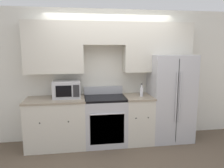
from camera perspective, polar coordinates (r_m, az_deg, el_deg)
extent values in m
plane|color=brown|center=(4.21, 0.67, -16.71)|extent=(12.00, 12.00, 0.00)
cube|color=silver|center=(4.46, -0.68, 2.33)|extent=(8.00, 0.06, 2.60)
cube|color=beige|center=(4.21, -14.96, 9.20)|extent=(1.08, 0.33, 0.95)
cube|color=beige|center=(4.22, -2.17, 13.05)|extent=(0.78, 0.33, 0.43)
cube|color=beige|center=(4.46, 11.70, 9.32)|extent=(1.34, 0.33, 0.95)
cube|color=beige|center=(4.29, -14.36, -10.01)|extent=(1.08, 0.62, 0.89)
cube|color=gray|center=(4.16, -14.62, -4.00)|extent=(1.10, 0.64, 0.03)
sphere|color=black|center=(4.00, -18.36, -9.66)|extent=(0.03, 0.03, 0.03)
sphere|color=black|center=(3.94, -11.32, -9.61)|extent=(0.03, 0.03, 0.03)
cube|color=beige|center=(4.42, 6.70, -9.20)|extent=(0.52, 0.62, 0.89)
cube|color=gray|center=(4.29, 6.82, -3.35)|extent=(0.54, 0.64, 0.03)
sphere|color=black|center=(4.07, 6.29, -8.88)|extent=(0.03, 0.03, 0.03)
sphere|color=black|center=(4.13, 9.44, -8.66)|extent=(0.03, 0.03, 0.03)
cube|color=#B7B7BC|center=(4.30, -1.79, -9.71)|extent=(0.78, 0.62, 0.88)
cube|color=black|center=(4.03, -1.25, -11.72)|extent=(0.62, 0.01, 0.57)
cube|color=black|center=(4.17, -1.82, -3.71)|extent=(0.78, 0.62, 0.04)
cube|color=#B7B7BC|center=(4.42, -2.27, -1.62)|extent=(0.78, 0.04, 0.16)
cylinder|color=silver|center=(3.91, -1.21, -7.87)|extent=(0.62, 0.02, 0.02)
cube|color=#B7B7BC|center=(4.58, 14.77, -3.39)|extent=(0.82, 0.73, 1.72)
cube|color=black|center=(4.26, 16.69, -4.44)|extent=(0.01, 0.01, 1.58)
cylinder|color=#B7B7BC|center=(4.20, 16.46, -3.41)|extent=(0.02, 0.02, 0.95)
cylinder|color=#B7B7BC|center=(4.23, 17.32, -3.37)|extent=(0.02, 0.02, 0.95)
cube|color=#B7B7BC|center=(4.20, -11.73, -1.32)|extent=(0.51, 0.40, 0.32)
cube|color=black|center=(4.00, -12.52, -1.88)|extent=(0.28, 0.01, 0.21)
cube|color=#262628|center=(3.99, -9.33, -1.80)|extent=(0.11, 0.01, 0.22)
cylinder|color=silver|center=(4.24, 7.70, -2.04)|extent=(0.06, 0.06, 0.18)
cylinder|color=silver|center=(4.21, 7.73, -0.49)|extent=(0.03, 0.03, 0.05)
cylinder|color=black|center=(4.21, 7.75, -0.02)|extent=(0.03, 0.03, 0.02)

